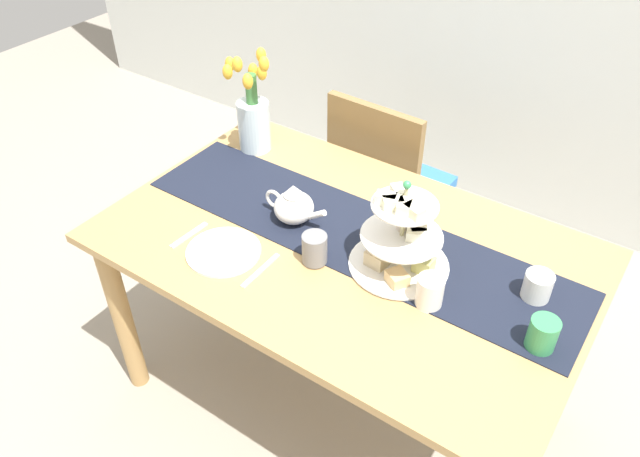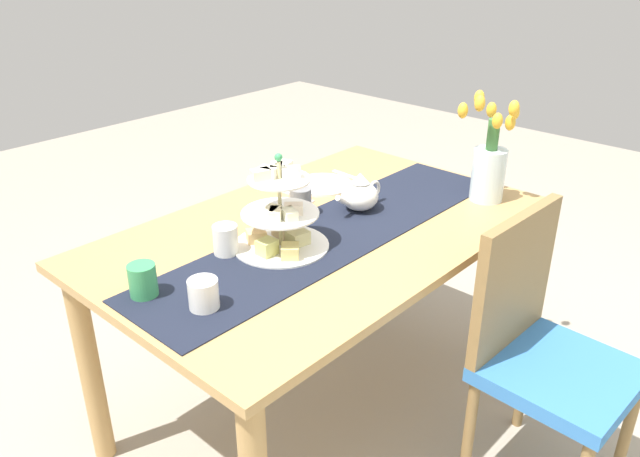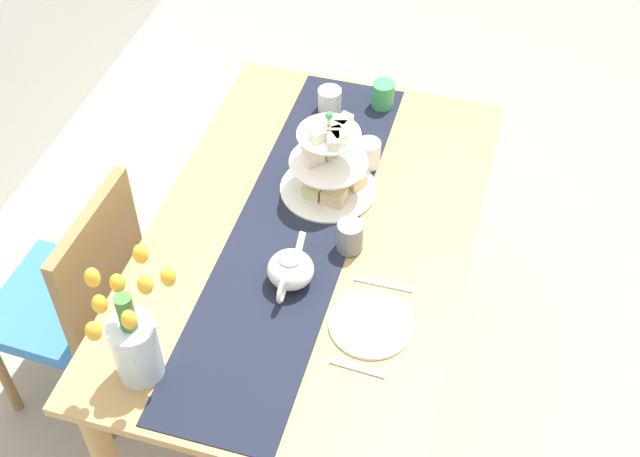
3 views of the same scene
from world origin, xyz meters
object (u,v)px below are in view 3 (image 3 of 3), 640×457
Objects in this scene: tulip_vase at (134,339)px; knife_left at (383,284)px; cream_jug at (330,100)px; mug_grey at (350,236)px; mug_white_text at (368,154)px; dinner_plate_left at (371,324)px; tiered_cake_stand at (328,166)px; chair_left at (79,297)px; mug_orange at (383,95)px; dining_table at (311,258)px; teapot at (290,269)px; fork_left at (358,368)px.

tulip_vase is 2.34× the size of knife_left.
cream_jug is 0.64m from mug_grey.
mug_white_text is at bearing -140.66° from cream_jug.
tiered_cake_stand is at bearing 28.12° from dinner_plate_left.
mug_grey is 1.00× the size of mug_white_text.
chair_left is 9.58× the size of mug_white_text.
dinner_plate_left is at bearing -168.71° from mug_orange.
mug_grey is (-0.03, -0.13, 0.16)m from dining_table.
dinner_plate_left reaches higher than knife_left.
mug_orange is (0.64, -0.07, 0.16)m from dining_table.
dinner_plate_left is (-0.04, -0.95, 0.26)m from chair_left.
mug_white_text is at bearing -15.26° from dining_table.
teapot is 0.54m from mug_white_text.
mug_orange is (0.45, -0.07, -0.05)m from tiered_cake_stand.
chair_left reaches higher than mug_white_text.
teapot is 0.60× the size of tulip_vase.
cream_jug is 0.18m from mug_orange.
fork_left is (-1.00, -0.35, -0.04)m from cream_jug.
knife_left is (0.29, 0.00, 0.00)m from fork_left.
knife_left is (-0.71, -0.35, -0.04)m from cream_jug.
chair_left reaches higher than knife_left.
teapot is at bearing 47.79° from fork_left.
mug_orange is at bearing -8.66° from tiered_cake_stand.
chair_left is 3.96× the size of dinner_plate_left.
tiered_cake_stand is 3.58× the size of cream_jug.
tiered_cake_stand is at bearing 37.63° from knife_left.
tulip_vase is 4.18× the size of mug_orange.
dinner_plate_left is (-0.47, -0.25, -0.09)m from tiered_cake_stand.
mug_grey is at bearing 49.49° from knife_left.
mug_orange is (0.92, 0.18, 0.04)m from dinner_plate_left.
fork_left is at bearing -168.11° from mug_white_text.
cream_jug is 0.89× the size of mug_orange.
teapot is (0.04, -0.70, 0.32)m from chair_left.
mug_orange is at bearing 9.78° from fork_left.
teapot is 2.80× the size of cream_jug.
tulip_vase is at bearing 160.42° from tiered_cake_stand.
dinner_plate_left is at bearing -153.52° from mug_grey.
mug_orange is at bearing -4.59° from teapot.
teapot is 0.21m from mug_grey.
mug_white_text and mug_orange have the same top height.
mug_orange reaches higher than knife_left.
dinner_plate_left is 2.42× the size of mug_white_text.
dinner_plate_left is 2.42× the size of mug_grey.
cream_jug reaches higher than knife_left.
teapot is at bearing -35.58° from tulip_vase.
tiered_cake_stand is at bearing -58.41° from chair_left.
cream_jug reaches higher than dining_table.
dinner_plate_left is (-0.08, -0.25, -0.05)m from teapot.
fork_left is at bearing -132.21° from teapot.
tiered_cake_stand is at bearing -165.06° from cream_jug.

